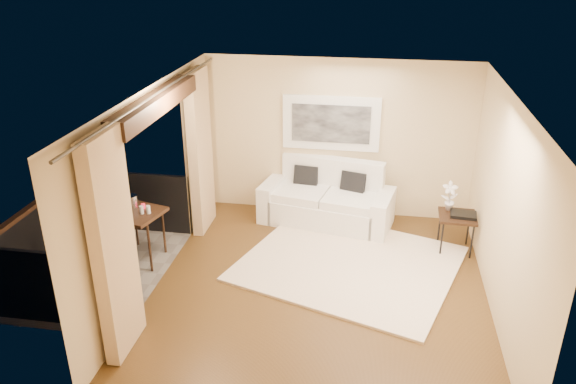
% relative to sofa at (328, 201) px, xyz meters
% --- Properties ---
extents(floor, '(5.00, 5.00, 0.00)m').
position_rel_sofa_xyz_m(floor, '(0.11, -2.10, -0.37)').
color(floor, brown).
rests_on(floor, ground).
extents(room_shell, '(5.00, 6.40, 5.00)m').
position_rel_sofa_xyz_m(room_shell, '(-2.02, -2.10, 2.15)').
color(room_shell, white).
rests_on(room_shell, ground).
extents(balcony, '(1.81, 2.60, 1.17)m').
position_rel_sofa_xyz_m(balcony, '(-3.20, -2.10, -0.19)').
color(balcony, '#605B56').
rests_on(balcony, ground).
extents(curtains, '(0.16, 4.80, 2.64)m').
position_rel_sofa_xyz_m(curtains, '(-2.00, -2.10, 0.97)').
color(curtains, '#D3B082').
rests_on(curtains, ground).
extents(artwork, '(1.62, 0.07, 0.92)m').
position_rel_sofa_xyz_m(artwork, '(-0.01, 0.37, 1.25)').
color(artwork, white).
rests_on(artwork, room_shell).
extents(rug, '(3.62, 3.38, 0.04)m').
position_rel_sofa_xyz_m(rug, '(0.47, -1.39, -0.35)').
color(rug, '#FCE7CB').
rests_on(rug, floor).
extents(sofa, '(2.31, 1.32, 1.04)m').
position_rel_sofa_xyz_m(sofa, '(0.00, 0.00, 0.00)').
color(sofa, white).
rests_on(sofa, floor).
extents(side_table, '(0.56, 0.56, 0.60)m').
position_rel_sofa_xyz_m(side_table, '(2.04, -0.69, 0.17)').
color(side_table, black).
rests_on(side_table, floor).
extents(tray, '(0.41, 0.32, 0.05)m').
position_rel_sofa_xyz_m(tray, '(2.12, -0.71, 0.25)').
color(tray, black).
rests_on(tray, side_table).
extents(orchid, '(0.26, 0.19, 0.46)m').
position_rel_sofa_xyz_m(orchid, '(1.91, -0.51, 0.46)').
color(orchid, white).
rests_on(orchid, side_table).
extents(bistro_table, '(0.82, 0.82, 0.80)m').
position_rel_sofa_xyz_m(bistro_table, '(-2.62, -1.76, 0.35)').
color(bistro_table, black).
rests_on(bistro_table, balcony).
extents(balcony_chair_far, '(0.40, 0.40, 0.89)m').
position_rel_sofa_xyz_m(balcony_chair_far, '(-3.00, -1.58, 0.14)').
color(balcony_chair_far, black).
rests_on(balcony_chair_far, balcony).
extents(balcony_chair_near, '(0.54, 0.54, 1.04)m').
position_rel_sofa_xyz_m(balcony_chair_near, '(-3.21, -2.48, 0.24)').
color(balcony_chair_near, black).
rests_on(balcony_chair_near, balcony).
extents(ice_bucket, '(0.18, 0.18, 0.20)m').
position_rel_sofa_xyz_m(ice_bucket, '(-2.73, -1.64, 0.53)').
color(ice_bucket, white).
rests_on(ice_bucket, bistro_table).
extents(candle, '(0.06, 0.06, 0.07)m').
position_rel_sofa_xyz_m(candle, '(-2.56, -1.63, 0.46)').
color(candle, red).
rests_on(candle, bistro_table).
extents(vase, '(0.04, 0.04, 0.18)m').
position_rel_sofa_xyz_m(vase, '(-2.66, -1.93, 0.52)').
color(vase, silver).
rests_on(vase, bistro_table).
extents(glass_a, '(0.06, 0.06, 0.12)m').
position_rel_sofa_xyz_m(glass_a, '(-2.51, -1.80, 0.49)').
color(glass_a, silver).
rests_on(glass_a, bistro_table).
extents(glass_b, '(0.06, 0.06, 0.12)m').
position_rel_sofa_xyz_m(glass_b, '(-2.42, -1.77, 0.49)').
color(glass_b, white).
rests_on(glass_b, bistro_table).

